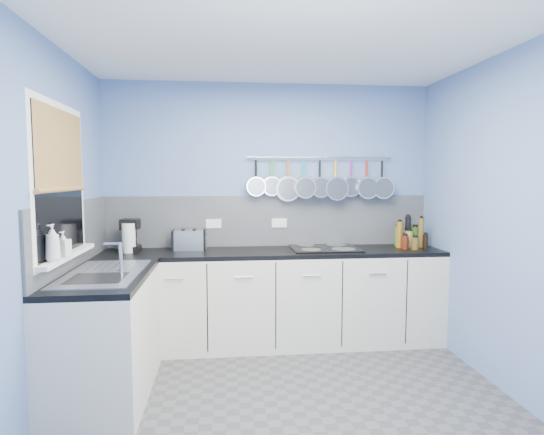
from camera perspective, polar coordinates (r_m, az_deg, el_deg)
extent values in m
cube|color=#47474C|center=(3.40, 2.36, -22.87)|extent=(3.20, 3.00, 0.02)
cube|color=white|center=(3.14, 2.54, 22.25)|extent=(3.20, 3.00, 0.02)
cube|color=#5B78B2|center=(4.51, -0.39, 0.86)|extent=(3.20, 0.02, 2.50)
cube|color=#5B78B2|center=(1.56, 10.72, -7.33)|extent=(3.20, 0.02, 2.50)
cube|color=#5B78B2|center=(3.21, -27.34, -1.44)|extent=(0.02, 3.00, 2.50)
cube|color=#5B78B2|center=(3.63, 28.50, -0.80)|extent=(0.02, 3.00, 2.50)
cube|color=gray|center=(4.50, -0.36, -0.43)|extent=(3.20, 0.02, 0.50)
cube|color=gray|center=(3.77, -23.67, -1.93)|extent=(0.02, 1.80, 0.50)
cube|color=beige|center=(4.35, 0.03, -10.29)|extent=(3.20, 0.60, 0.86)
cube|color=black|center=(4.25, 0.03, -4.43)|extent=(3.20, 0.60, 0.04)
cube|color=beige|center=(3.57, -20.20, -14.07)|extent=(0.60, 1.20, 0.86)
cube|color=black|center=(3.45, -20.43, -6.99)|extent=(0.60, 1.20, 0.04)
cube|color=white|center=(3.46, -25.20, 4.06)|extent=(0.01, 1.00, 1.10)
cube|color=black|center=(3.46, -25.12, 4.06)|extent=(0.01, 0.90, 1.00)
cube|color=#A27333|center=(3.46, -25.14, 7.79)|extent=(0.01, 0.90, 0.55)
cube|color=white|center=(3.49, -24.49, -4.40)|extent=(0.10, 0.98, 0.03)
cube|color=silver|center=(3.45, -20.44, -6.60)|extent=(0.50, 0.95, 0.01)
cube|color=white|center=(4.47, -7.38, -0.77)|extent=(0.15, 0.01, 0.09)
cube|color=white|center=(4.50, 0.93, -0.69)|extent=(0.15, 0.01, 0.09)
cylinder|color=silver|center=(4.52, 6.06, 7.56)|extent=(1.45, 0.02, 0.02)
imported|color=white|center=(3.18, -25.99, -2.90)|extent=(0.11, 0.11, 0.24)
imported|color=white|center=(3.36, -24.89, -3.04)|extent=(0.09, 0.10, 0.17)
cylinder|color=white|center=(4.31, -17.64, -2.48)|extent=(0.14, 0.14, 0.27)
cube|color=silver|center=(4.34, -10.45, -2.80)|extent=(0.30, 0.19, 0.19)
cylinder|color=silver|center=(4.35, -8.82, -3.21)|extent=(0.10, 0.10, 0.12)
cube|color=black|center=(4.39, 6.61, -3.81)|extent=(0.64, 0.56, 0.01)
cylinder|color=#265919|center=(4.73, 17.62, -2.27)|extent=(0.07, 0.07, 0.19)
cylinder|color=black|center=(4.68, 16.79, -1.69)|extent=(0.06, 0.06, 0.30)
cylinder|color=#3F721E|center=(4.65, 15.60, -2.30)|extent=(0.06, 0.06, 0.20)
cylinder|color=brown|center=(4.64, 18.32, -1.85)|extent=(0.05, 0.05, 0.29)
cylinder|color=olive|center=(4.59, 16.90, -2.65)|extent=(0.07, 0.07, 0.16)
cylinder|color=#8C5914|center=(4.56, 15.81, -2.10)|extent=(0.05, 0.05, 0.25)
cylinder|color=black|center=(4.55, 18.81, -2.93)|extent=(0.05, 0.05, 0.14)
cylinder|color=brown|center=(4.49, 17.64, -3.15)|extent=(0.06, 0.06, 0.12)
cylinder|color=#4C190C|center=(4.49, 16.46, -3.03)|extent=(0.07, 0.07, 0.13)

